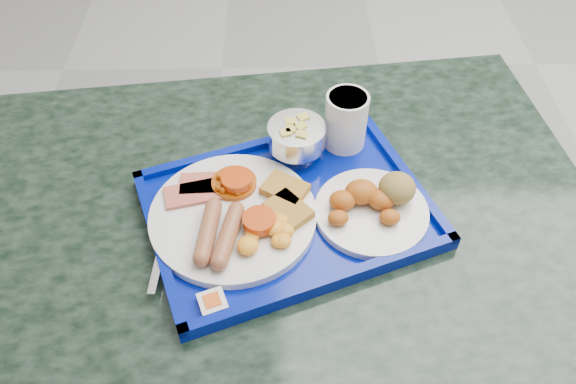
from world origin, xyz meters
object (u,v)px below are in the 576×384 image
Objects in this scene: fruit_bowl at (296,136)px; main_plate at (238,215)px; tray at (288,211)px; juice_cup at (346,119)px; bread_plate at (374,204)px; table at (273,265)px.

main_plate is at bearing -123.60° from fruit_bowl.
juice_cup is at bearing 55.99° from tray.
main_plate is 2.57× the size of juice_cup.
tray is at bearing 176.09° from bread_plate.
juice_cup reaches higher than tray.
tray is (0.03, -0.02, 0.19)m from table.
table is 6.41× the size of bread_plate.
fruit_bowl reaches higher than main_plate.
tray is 5.28× the size of fruit_bowl.
fruit_bowl reaches higher than table.
juice_cup is (0.09, 0.03, 0.01)m from fruit_bowl.
table is 0.22m from main_plate.
main_plate is 2.67× the size of fruit_bowl.
bread_plate is (0.14, -0.01, 0.02)m from tray.
fruit_bowl is (-0.12, 0.13, 0.03)m from bread_plate.
main_plate is 0.18m from fruit_bowl.
juice_cup is at bearing 43.99° from main_plate.
fruit_bowl reaches higher than bread_plate.
main_plate reaches higher than table.
juice_cup is at bearing 19.99° from fruit_bowl.
tray is 0.20m from juice_cup.
bread_plate reaches higher than main_plate.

